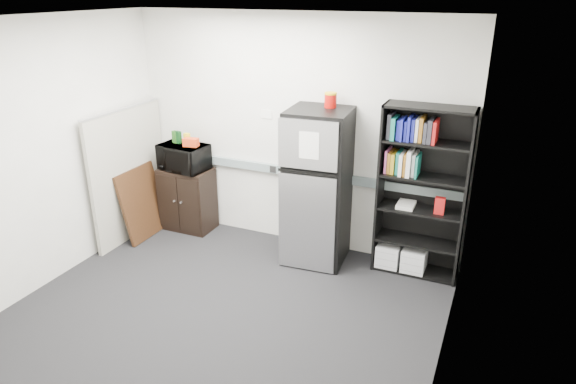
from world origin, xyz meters
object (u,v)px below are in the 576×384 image
(cubicle_partition, at_px, (129,174))
(bookshelf, at_px, (420,189))
(microwave, at_px, (184,157))
(cabinet, at_px, (188,199))
(refrigerator, at_px, (318,187))

(cubicle_partition, bearing_deg, bookshelf, 8.13)
(cubicle_partition, xyz_separation_m, microwave, (0.53, 0.40, 0.16))
(microwave, bearing_deg, bookshelf, 7.72)
(cabinet, height_order, refrigerator, refrigerator)
(microwave, relative_size, refrigerator, 0.33)
(cabinet, bearing_deg, cubicle_partition, -141.33)
(microwave, bearing_deg, cubicle_partition, -136.30)
(cubicle_partition, relative_size, microwave, 2.79)
(microwave, bearing_deg, cabinet, 96.10)
(cubicle_partition, bearing_deg, microwave, 37.60)
(bookshelf, relative_size, cubicle_partition, 1.14)
(bookshelf, height_order, cabinet, bookshelf)
(refrigerator, bearing_deg, cubicle_partition, -176.17)
(bookshelf, bearing_deg, microwave, -178.38)
(cabinet, bearing_deg, bookshelf, 1.30)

